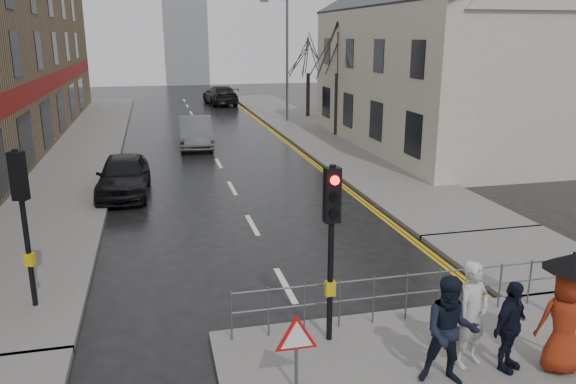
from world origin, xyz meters
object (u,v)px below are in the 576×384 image
pedestrian_b (450,331)px  pedestrian_with_umbrella (566,309)px  pedestrian_a (472,314)px  car_mid (196,132)px  car_parked (124,175)px  pedestrian_d (510,326)px

pedestrian_b → pedestrian_with_umbrella: pedestrian_with_umbrella is taller
pedestrian_a → car_mid: pedestrian_a is taller
pedestrian_with_umbrella → car_parked: size_ratio=0.49×
car_mid → pedestrian_a: bearing=-80.1°
car_parked → car_mid: car_mid is taller
car_parked → pedestrian_b: bearing=-64.6°
pedestrian_with_umbrella → pedestrian_b: bearing=176.9°
pedestrian_b → pedestrian_with_umbrella: 2.08m
pedestrian_b → pedestrian_with_umbrella: (2.06, -0.11, 0.20)m
pedestrian_a → pedestrian_b: pedestrian_a is taller
pedestrian_d → car_parked: (-6.88, 13.45, -0.20)m
pedestrian_with_umbrella → pedestrian_d: pedestrian_with_umbrella is taller
pedestrian_b → car_parked: size_ratio=0.43×
pedestrian_a → pedestrian_d: 0.64m
pedestrian_b → car_parked: 14.72m
pedestrian_b → pedestrian_a: bearing=54.2°
pedestrian_a → pedestrian_b: bearing=-167.3°
pedestrian_b → car_parked: bearing=134.2°
pedestrian_d → car_mid: pedestrian_d is taller
pedestrian_a → pedestrian_b: size_ratio=1.01×
pedestrian_with_umbrella → pedestrian_d: size_ratio=1.32×
car_parked → car_mid: size_ratio=0.93×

